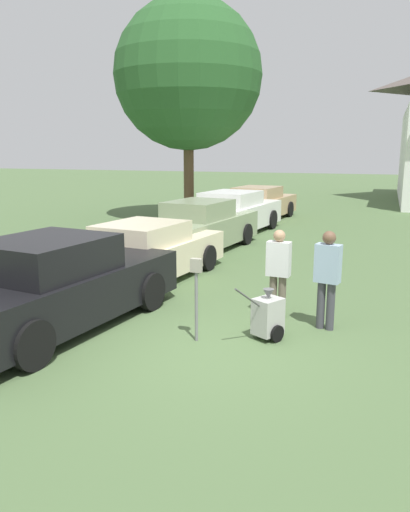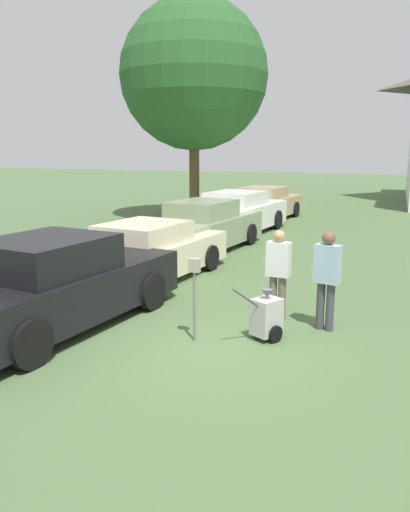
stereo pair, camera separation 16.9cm
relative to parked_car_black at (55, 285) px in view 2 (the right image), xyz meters
The scene contains 11 objects.
ground_plane 2.70m from the parked_car_black, ahead, with size 120.00×120.00×0.00m, color #4C663D.
parked_car_black is the anchor object (origin of this frame).
parked_car_cream 3.47m from the parked_car_black, 89.99° to the left, with size 2.41×4.88×1.38m.
parked_car_sage 7.22m from the parked_car_black, 90.00° to the left, with size 2.37×5.07×1.54m.
parked_car_white 10.59m from the parked_car_black, 90.00° to the left, with size 2.56×5.46×1.55m.
parked_car_tan 14.48m from the parked_car_black, 90.00° to the left, with size 2.49×5.26×1.46m.
parking_meter 2.54m from the parked_car_black, ahead, with size 0.18×0.09×1.37m.
person_worker 3.95m from the parked_car_black, 27.09° to the left, with size 0.43×0.25×1.64m.
person_supervisor 4.67m from the parked_car_black, 18.74° to the left, with size 0.46×0.30×1.71m.
equipment_cart 3.67m from the parked_car_black, 11.09° to the left, with size 0.65×0.96×1.00m.
shade_tree 14.90m from the parked_car_black, 102.20° to the left, with size 6.23×6.23×9.22m.
Camera 2 is at (2.82, -6.88, 3.04)m, focal length 35.00 mm.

